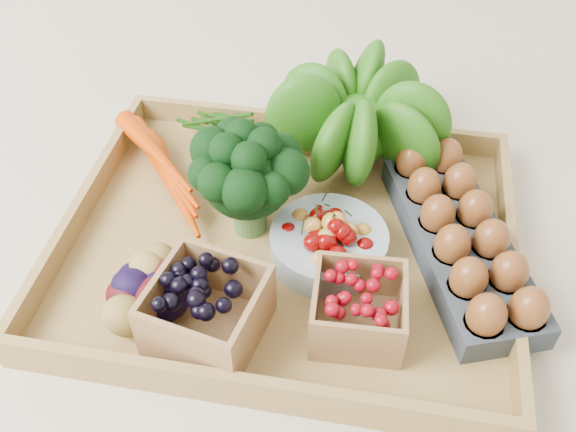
% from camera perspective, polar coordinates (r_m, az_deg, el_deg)
% --- Properties ---
extents(ground, '(4.00, 4.00, 0.00)m').
position_cam_1_polar(ground, '(0.82, 0.00, -2.95)').
color(ground, beige).
rests_on(ground, ground).
extents(tray, '(0.55, 0.45, 0.01)m').
position_cam_1_polar(tray, '(0.81, 0.00, -2.60)').
color(tray, '#A38044').
rests_on(tray, ground).
extents(carrots, '(0.20, 0.15, 0.05)m').
position_cam_1_polar(carrots, '(0.89, -10.92, 4.35)').
color(carrots, '#C93800').
rests_on(carrots, tray).
extents(lettuce, '(0.16, 0.16, 0.16)m').
position_cam_1_polar(lettuce, '(0.89, 6.26, 9.38)').
color(lettuce, '#1B530D').
rests_on(lettuce, tray).
extents(broccoli, '(0.14, 0.14, 0.11)m').
position_cam_1_polar(broccoli, '(0.79, -3.55, 1.79)').
color(broccoli, black).
rests_on(broccoli, tray).
extents(cherry_bowl, '(0.14, 0.14, 0.04)m').
position_cam_1_polar(cherry_bowl, '(0.78, 3.62, -2.56)').
color(cherry_bowl, '#8C9EA5').
rests_on(cherry_bowl, tray).
extents(egg_carton, '(0.20, 0.32, 0.04)m').
position_cam_1_polar(egg_carton, '(0.81, 14.96, -2.42)').
color(egg_carton, '#333941').
rests_on(egg_carton, tray).
extents(potatoes, '(0.13, 0.13, 0.07)m').
position_cam_1_polar(potatoes, '(0.74, -12.11, -5.61)').
color(potatoes, '#37080C').
rests_on(potatoes, tray).
extents(punnet_blackberry, '(0.13, 0.13, 0.08)m').
position_cam_1_polar(punnet_blackberry, '(0.70, -7.19, -8.32)').
color(punnet_blackberry, black).
rests_on(punnet_blackberry, tray).
extents(punnet_raspberry, '(0.10, 0.10, 0.07)m').
position_cam_1_polar(punnet_raspberry, '(0.70, 6.26, -8.21)').
color(punnet_raspberry, maroon).
rests_on(punnet_raspberry, tray).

